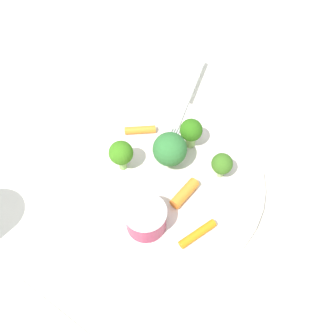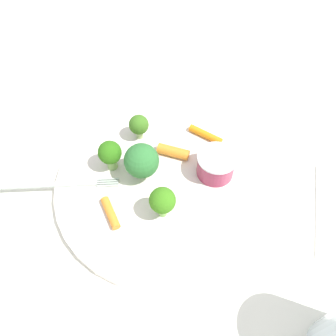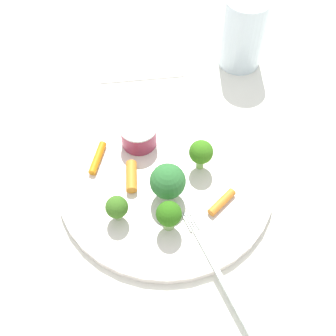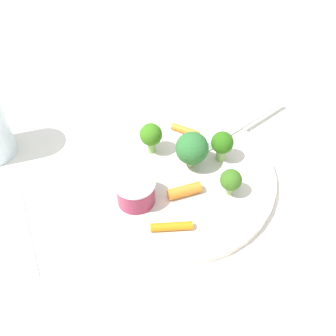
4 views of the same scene
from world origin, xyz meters
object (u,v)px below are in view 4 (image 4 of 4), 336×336
Objects in this scene: broccoli_floret_3 at (222,144)px; carrot_stick_1 at (185,191)px; broccoli_floret_0 at (151,135)px; broccoli_floret_1 at (192,148)px; fork at (244,125)px; carrot_stick_2 at (172,226)px; broccoli_floret_2 at (231,180)px; sauce_cup at (136,192)px; plate at (171,174)px; carrot_stick_0 at (185,130)px.

carrot_stick_1 is (0.06, -0.06, -0.02)m from broccoli_floret_3.
broccoli_floret_1 reaches higher than broccoli_floret_0.
broccoli_floret_1 is 0.36× the size of fork.
broccoli_floret_3 is 0.91× the size of carrot_stick_2.
fork is at bearing 106.43° from broccoli_floret_0.
broccoli_floret_1 is 1.26× the size of carrot_stick_1.
broccoli_floret_2 is (0.05, 0.04, -0.01)m from broccoli_floret_1.
broccoli_floret_0 reaches higher than broccoli_floret_3.
broccoli_floret_0 is 0.31× the size of fork.
sauce_cup is 0.12m from broccoli_floret_2.
broccoli_floret_3 is 0.09m from fork.
broccoli_floret_2 is 0.14m from fork.
broccoli_floret_1 reaches higher than plate.
broccoli_floret_2 is (-0.00, 0.12, 0.01)m from sauce_cup.
plate is 6.16× the size of broccoli_floret_3.
broccoli_floret_0 is at bearing 164.21° from sauce_cup.
broccoli_floret_0 is at bearing -56.22° from carrot_stick_0.
fork is (-0.01, 0.09, -0.00)m from carrot_stick_0.
broccoli_floret_2 is at bearing 56.85° from plate.
carrot_stick_2 is at bearing -35.78° from fork.
sauce_cup is (0.05, -0.05, 0.02)m from plate.
carrot_stick_1 reaches higher than plate.
fork is (-0.13, 0.11, -0.01)m from carrot_stick_1.
broccoli_floret_0 is 0.95× the size of carrot_stick_2.
broccoli_floret_0 reaches higher than broccoli_floret_2.
broccoli_floret_1 is at bearing -50.35° from fork.
broccoli_floret_3 is 0.08m from carrot_stick_0.
broccoli_floret_3 reaches higher than fork.
broccoli_floret_1 reaches higher than broccoli_floret_2.
broccoli_floret_0 is 1.10× the size of carrot_stick_0.
sauce_cup is at bearing -52.28° from fork.
sauce_cup is at bearing -46.35° from plate.
broccoli_floret_0 is at bearing -132.61° from broccoli_floret_2.
broccoli_floret_3 is at bearing 179.60° from broccoli_floret_2.
broccoli_floret_0 is 0.07m from carrot_stick_0.
broccoli_floret_3 reaches higher than plate.
plate is 1.85× the size of fork.
broccoli_floret_0 is 1.03× the size of broccoli_floret_3.
carrot_stick_2 is (0.11, -0.08, -0.02)m from broccoli_floret_3.
carrot_stick_2 is at bearing 6.36° from broccoli_floret_0.
broccoli_floret_2 is 0.06m from carrot_stick_1.
plate is 6.54× the size of carrot_stick_0.
broccoli_floret_1 is 0.12m from fork.
carrot_stick_0 is (-0.06, -0.04, -0.02)m from broccoli_floret_3.
broccoli_floret_2 reaches higher than carrot_stick_2.
sauce_cup is 0.06m from carrot_stick_2.
sauce_cup is at bearing -61.87° from broccoli_floret_3.
carrot_stick_2 reaches higher than plate.
sauce_cup is 1.06× the size of broccoli_floret_0.
broccoli_floret_1 is (-0.01, 0.03, 0.04)m from plate.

